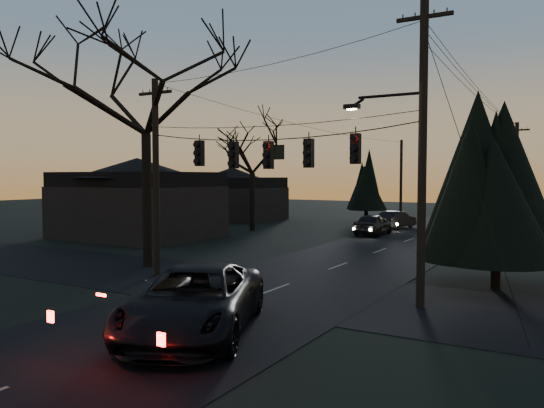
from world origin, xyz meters
The scene contains 17 objects.
ground_plane centered at (0.00, 0.00, 0.00)m, with size 160.00×160.00×0.00m, color black.
main_road centered at (0.00, 20.00, 0.01)m, with size 8.00×120.00×0.02m, color black.
cross_road centered at (0.00, 10.00, 0.01)m, with size 60.00×7.00×0.02m, color black.
utility_pole_right centered at (5.50, 10.00, 0.00)m, with size 5.00×0.30×10.00m, color black, non-canonical shape.
utility_pole_left centered at (-6.00, 10.00, 0.00)m, with size 1.80×0.30×8.50m, color black, non-canonical shape.
utility_pole_far_r centered at (5.50, 38.00, 0.00)m, with size 1.80×0.30×8.50m, color black, non-canonical shape.
utility_pole_far_l centered at (-6.00, 46.00, 0.00)m, with size 0.30×0.30×8.00m, color black, non-canonical shape.
span_signal_assembly centered at (-0.24, 10.00, 5.19)m, with size 11.50×0.44×1.65m.
bare_tree_left centered at (-7.81, 11.32, 8.81)m, with size 8.99×8.99×12.60m.
evergreen_right centered at (7.23, 14.30, 4.43)m, with size 4.86×4.86×7.68m.
bare_tree_dist centered at (-12.58, 28.10, 6.38)m, with size 6.44×6.44×9.13m.
evergreen_dist centered at (-7.44, 39.87, 3.64)m, with size 3.31×3.31×6.11m.
house_left_near centered at (-17.00, 20.00, 2.80)m, with size 10.00×8.00×5.60m.
house_left_far centered at (-20.00, 36.00, 2.60)m, with size 9.00×7.00×5.20m.
suv_near centered at (0.96, 3.94, 0.91)m, with size 3.01×6.53×1.82m, color black.
sedan_oncoming_a centered at (-3.17, 29.81, 0.78)m, with size 1.85×4.60×1.57m, color black.
sedan_oncoming_b centered at (-3.20, 35.46, 0.71)m, with size 1.51×4.32×1.42m, color black.
Camera 1 is at (10.00, -7.30, 4.31)m, focal length 35.00 mm.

